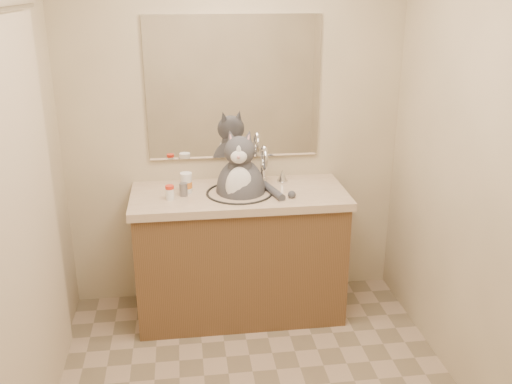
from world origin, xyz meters
TOP-DOWN VIEW (x-y plane):
  - room at (0.00, 0.00)m, footprint 2.22×2.52m
  - vanity at (0.00, 0.96)m, footprint 1.34×0.59m
  - mirror at (0.00, 1.24)m, footprint 1.10×0.02m
  - shower_curtain at (-1.05, 0.10)m, footprint 0.02×1.30m
  - cat at (0.01, 0.97)m, footprint 0.43×0.41m
  - pill_bottle_redcap at (-0.43, 0.89)m, footprint 0.05×0.05m
  - pill_bottle_orange at (-0.32, 1.00)m, footprint 0.09×0.09m
  - grey_canister at (-0.34, 0.95)m, footprint 0.05×0.05m

SIDE VIEW (x-z plane):
  - vanity at x=0.00m, z-range -0.12..1.00m
  - cat at x=0.01m, z-range 0.58..1.19m
  - grey_canister at x=-0.34m, z-range 0.85..0.93m
  - pill_bottle_redcap at x=-0.43m, z-range 0.85..0.94m
  - pill_bottle_orange at x=-0.32m, z-range 0.85..0.97m
  - shower_curtain at x=-1.05m, z-range 0.06..2.00m
  - room at x=0.00m, z-range -0.01..2.41m
  - mirror at x=0.00m, z-range 1.00..1.90m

